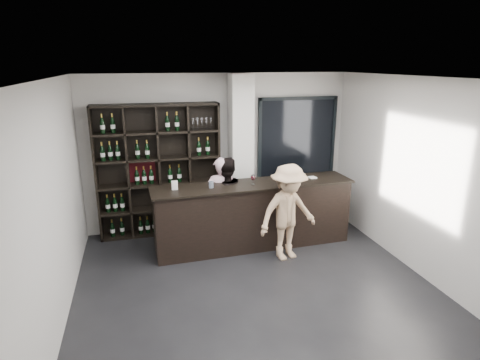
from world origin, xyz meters
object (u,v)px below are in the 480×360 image
object	(u,v)px
taster_black	(225,201)
customer	(288,213)
wine_shelf	(159,171)
taster_pink	(221,200)
tasting_counter	(253,215)

from	to	relation	value
taster_black	customer	size ratio (longest dim) A/B	0.98
wine_shelf	taster_black	xyz separation A→B (m)	(1.05, -0.72, -0.43)
wine_shelf	customer	xyz separation A→B (m)	(1.90, -1.54, -0.41)
taster_pink	taster_black	size ratio (longest dim) A/B	1.00
customer	tasting_counter	bearing A→B (deg)	111.26
wine_shelf	taster_black	world-z (taller)	wine_shelf
tasting_counter	taster_black	bearing A→B (deg)	149.68
tasting_counter	taster_pink	distance (m)	0.62
wine_shelf	taster_pink	xyz separation A→B (m)	(1.00, -0.66, -0.43)
wine_shelf	customer	bearing A→B (deg)	-38.99
wine_shelf	taster_black	distance (m)	1.34
tasting_counter	customer	xyz separation A→B (m)	(0.40, -0.58, 0.22)
wine_shelf	taster_black	bearing A→B (deg)	-34.25
wine_shelf	tasting_counter	world-z (taller)	wine_shelf
customer	wine_shelf	bearing A→B (deg)	127.66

